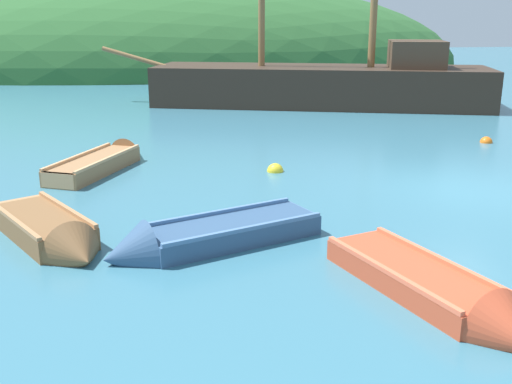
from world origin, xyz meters
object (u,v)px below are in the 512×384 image
at_px(rowboat_outer_right, 52,236).
at_px(rowboat_portside, 105,163).
at_px(buoy_orange, 486,143).
at_px(rowboat_outer_left, 200,240).
at_px(sailing_ship, 323,92).
at_px(rowboat_center, 441,296).
at_px(buoy_yellow, 275,171).

bearing_deg(rowboat_outer_right, rowboat_portside, 144.79).
xyz_separation_m(rowboat_portside, buoy_orange, (11.33, 1.47, -0.13)).
bearing_deg(rowboat_outer_right, rowboat_outer_left, 46.82).
bearing_deg(sailing_ship, buoy_orange, 125.76).
xyz_separation_m(rowboat_portside, rowboat_center, (5.15, -8.36, -0.03)).
bearing_deg(rowboat_outer_right, buoy_orange, 89.20).
bearing_deg(sailing_ship, rowboat_outer_right, 76.69).
xyz_separation_m(sailing_ship, buoy_yellow, (-4.18, -10.98, -0.60)).
bearing_deg(rowboat_outer_right, rowboat_center, 30.30).
distance_m(sailing_ship, buoy_orange, 8.99).
bearing_deg(buoy_orange, rowboat_center, -122.15).
distance_m(rowboat_center, buoy_orange, 11.61).
xyz_separation_m(rowboat_center, buoy_orange, (6.18, 9.83, -0.11)).
bearing_deg(rowboat_center, buoy_orange, 129.75).
bearing_deg(rowboat_outer_right, buoy_yellow, 101.60).
xyz_separation_m(rowboat_outer_right, buoy_orange, (11.76, 6.72, -0.14)).
relative_size(sailing_ship, buoy_yellow, 40.19).
distance_m(sailing_ship, rowboat_center, 18.62).
xyz_separation_m(rowboat_outer_left, buoy_yellow, (2.18, 4.79, -0.12)).
relative_size(rowboat_portside, buoy_yellow, 9.28).
bearing_deg(rowboat_portside, buoy_yellow, -78.47).
xyz_separation_m(sailing_ship, rowboat_outer_right, (-8.85, -15.21, -0.47)).
relative_size(rowboat_outer_left, rowboat_portside, 1.01).
distance_m(rowboat_portside, rowboat_center, 9.82).
height_order(sailing_ship, rowboat_portside, sailing_ship).
bearing_deg(buoy_yellow, rowboat_outer_left, -114.50).
height_order(rowboat_portside, rowboat_center, rowboat_center).
xyz_separation_m(sailing_ship, rowboat_center, (-3.28, -18.32, -0.50)).
bearing_deg(sailing_ship, rowboat_outer_left, 84.92).
xyz_separation_m(rowboat_outer_right, rowboat_center, (5.58, -3.11, -0.03)).
xyz_separation_m(rowboat_outer_left, rowboat_center, (3.09, -2.55, -0.01)).
bearing_deg(buoy_yellow, rowboat_center, -82.98).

